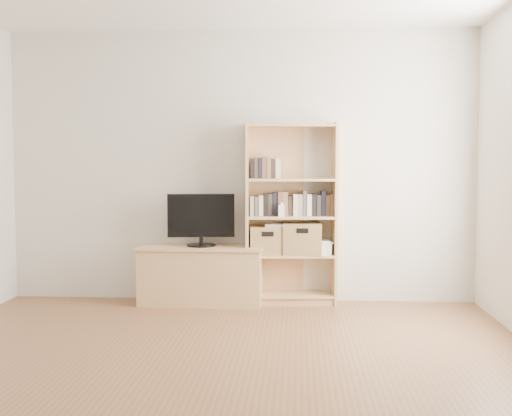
# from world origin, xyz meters

# --- Properties ---
(floor) EXTENTS (4.50, 5.00, 0.01)m
(floor) POSITION_xyz_m (0.00, 0.00, 0.00)
(floor) COLOR brown
(floor) RESTS_ON ground
(back_wall) EXTENTS (4.50, 0.02, 2.60)m
(back_wall) POSITION_xyz_m (0.00, 2.50, 1.30)
(back_wall) COLOR beige
(back_wall) RESTS_ON floor
(front_wall) EXTENTS (4.50, 0.02, 2.60)m
(front_wall) POSITION_xyz_m (0.00, -2.50, 1.30)
(front_wall) COLOR beige
(front_wall) RESTS_ON floor
(tv_stand) EXTENTS (1.16, 0.45, 0.53)m
(tv_stand) POSITION_xyz_m (-0.35, 2.28, 0.26)
(tv_stand) COLOR tan
(tv_stand) RESTS_ON floor
(bookshelf) EXTENTS (0.88, 0.38, 1.71)m
(bookshelf) POSITION_xyz_m (0.49, 2.35, 0.86)
(bookshelf) COLOR tan
(bookshelf) RESTS_ON floor
(television) EXTENTS (0.63, 0.13, 0.49)m
(television) POSITION_xyz_m (-0.35, 2.28, 0.80)
(television) COLOR black
(television) RESTS_ON tv_stand
(books_row_mid) EXTENTS (0.75, 0.19, 0.20)m
(books_row_mid) POSITION_xyz_m (0.49, 2.37, 0.94)
(books_row_mid) COLOR gray
(books_row_mid) RESTS_ON bookshelf
(books_row_upper) EXTENTS (0.37, 0.15, 0.19)m
(books_row_upper) POSITION_xyz_m (0.30, 2.35, 1.29)
(books_row_upper) COLOR gray
(books_row_upper) RESTS_ON bookshelf
(baby_monitor) EXTENTS (0.06, 0.04, 0.11)m
(baby_monitor) POSITION_xyz_m (0.41, 2.24, 0.89)
(baby_monitor) COLOR white
(baby_monitor) RESTS_ON bookshelf
(basket_left) EXTENTS (0.35, 0.30, 0.26)m
(basket_left) POSITION_xyz_m (0.27, 2.32, 0.61)
(basket_left) COLOR olive
(basket_left) RESTS_ON bookshelf
(basket_right) EXTENTS (0.37, 0.31, 0.30)m
(basket_right) POSITION_xyz_m (0.60, 2.35, 0.62)
(basket_right) COLOR olive
(basket_right) RESTS_ON bookshelf
(laptop) EXTENTS (0.35, 0.25, 0.03)m
(laptop) POSITION_xyz_m (0.43, 2.34, 0.75)
(laptop) COLOR silver
(laptop) RESTS_ON basket_left
(magazine_stack) EXTENTS (0.18, 0.25, 0.11)m
(magazine_stack) POSITION_xyz_m (0.79, 2.37, 0.53)
(magazine_stack) COLOR silver
(magazine_stack) RESTS_ON bookshelf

